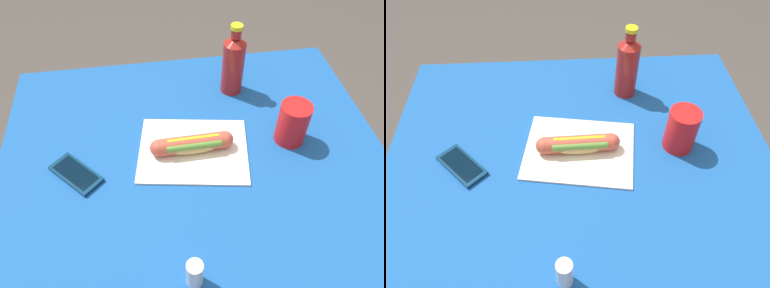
# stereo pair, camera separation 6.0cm
# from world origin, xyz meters

# --- Properties ---
(ground_plane) EXTENTS (6.00, 6.00, 0.00)m
(ground_plane) POSITION_xyz_m (0.00, 0.00, 0.00)
(ground_plane) COLOR #47423D
(ground_plane) RESTS_ON ground
(dining_table) EXTENTS (1.08, 0.93, 0.72)m
(dining_table) POSITION_xyz_m (0.00, 0.00, 0.60)
(dining_table) COLOR brown
(dining_table) RESTS_ON ground
(paper_wrapper) EXTENTS (0.34, 0.29, 0.01)m
(paper_wrapper) POSITION_xyz_m (0.00, -0.03, 0.73)
(paper_wrapper) COLOR silver
(paper_wrapper) RESTS_ON dining_table
(hot_dog) EXTENTS (0.23, 0.06, 0.05)m
(hot_dog) POSITION_xyz_m (0.00, -0.03, 0.75)
(hot_dog) COLOR tan
(hot_dog) RESTS_ON paper_wrapper
(cell_phone) EXTENTS (0.15, 0.15, 0.01)m
(cell_phone) POSITION_xyz_m (0.32, 0.01, 0.73)
(cell_phone) COLOR #0A2D4C
(cell_phone) RESTS_ON dining_table
(soda_bottle) EXTENTS (0.07, 0.07, 0.24)m
(soda_bottle) POSITION_xyz_m (-0.16, -0.28, 0.83)
(soda_bottle) COLOR maroon
(soda_bottle) RESTS_ON dining_table
(drinking_cup) EXTENTS (0.09, 0.09, 0.13)m
(drinking_cup) POSITION_xyz_m (-0.28, -0.04, 0.79)
(drinking_cup) COLOR red
(drinking_cup) RESTS_ON dining_table
(salt_shaker) EXTENTS (0.04, 0.04, 0.08)m
(salt_shaker) POSITION_xyz_m (0.05, 0.34, 0.76)
(salt_shaker) COLOR silver
(salt_shaker) RESTS_ON dining_table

